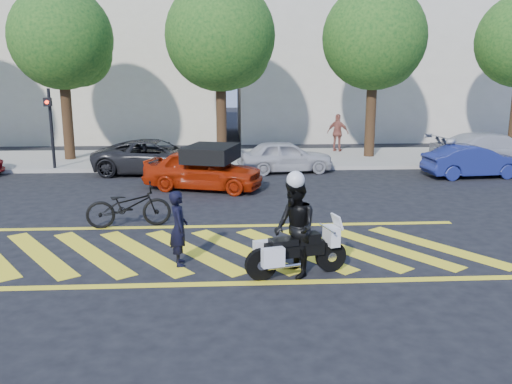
{
  "coord_description": "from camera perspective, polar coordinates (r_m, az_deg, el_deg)",
  "views": [
    {
      "loc": [
        0.13,
        -11.4,
        3.93
      ],
      "look_at": [
        0.86,
        1.19,
        1.05
      ],
      "focal_mm": 38.0,
      "sensor_mm": 36.0,
      "label": 1
    }
  ],
  "objects": [
    {
      "name": "building_right",
      "position": [
        33.62,
        12.41,
        15.26
      ],
      "size": [
        16.0,
        8.0,
        11.0
      ],
      "primitive_type": "cube",
      "color": "beige",
      "rests_on": "ground"
    },
    {
      "name": "parked_mid_left",
      "position": [
        21.02,
        -10.47,
        3.67
      ],
      "size": [
        4.84,
        2.57,
        1.3
      ],
      "primitive_type": "imported",
      "rotation": [
        0.0,
        0.0,
        1.48
      ],
      "color": "black",
      "rests_on": "ground"
    },
    {
      "name": "signal_pole",
      "position": [
        22.24,
        -20.82,
        6.85
      ],
      "size": [
        0.28,
        0.43,
        3.2
      ],
      "color": "black",
      "rests_on": "ground"
    },
    {
      "name": "parked_right",
      "position": [
        21.52,
        21.91,
        3.03
      ],
      "size": [
        3.71,
        1.58,
        1.19
      ],
      "primitive_type": "imported",
      "rotation": [
        0.0,
        0.0,
        1.66
      ],
      "color": "navy",
      "rests_on": "ground"
    },
    {
      "name": "officer_bike",
      "position": [
        11.08,
        -8.14,
        -3.79
      ],
      "size": [
        0.47,
        0.62,
        1.55
      ],
      "primitive_type": "imported",
      "rotation": [
        0.0,
        0.0,
        1.75
      ],
      "color": "black",
      "rests_on": "ground"
    },
    {
      "name": "crosswalk",
      "position": [
        12.06,
        -3.99,
        -6.17
      ],
      "size": [
        12.33,
        4.0,
        0.01
      ],
      "color": "yellow",
      "rests_on": "ground"
    },
    {
      "name": "tree_left",
      "position": [
        24.37,
        -19.46,
        14.67
      ],
      "size": [
        4.2,
        4.2,
        7.26
      ],
      "color": "black",
      "rests_on": "ground"
    },
    {
      "name": "tree_center",
      "position": [
        23.49,
        -3.46,
        15.7
      ],
      "size": [
        4.6,
        4.6,
        7.56
      ],
      "color": "black",
      "rests_on": "ground"
    },
    {
      "name": "building_left",
      "position": [
        33.42,
        -17.97,
        14.1
      ],
      "size": [
        16.0,
        8.0,
        10.0
      ],
      "primitive_type": "cube",
      "color": "beige",
      "rests_on": "ground"
    },
    {
      "name": "officer_moto",
      "position": [
        10.38,
        4.1,
        -3.83
      ],
      "size": [
        0.94,
        1.08,
        1.91
      ],
      "primitive_type": "imported",
      "rotation": [
        0.0,
        0.0,
        -1.3
      ],
      "color": "black",
      "rests_on": "ground"
    },
    {
      "name": "sidewalk",
      "position": [
        23.71,
        -3.61,
        3.49
      ],
      "size": [
        60.0,
        5.0,
        0.15
      ],
      "primitive_type": "cube",
      "color": "#9E998E",
      "rests_on": "ground"
    },
    {
      "name": "red_convertible",
      "position": [
        17.99,
        -5.56,
        2.37
      ],
      "size": [
        4.23,
        2.69,
        1.34
      ],
      "primitive_type": "imported",
      "rotation": [
        0.0,
        0.0,
        1.27
      ],
      "color": "#A22007",
      "rests_on": "ground"
    },
    {
      "name": "bicycle",
      "position": [
        14.03,
        -13.27,
        -1.41
      ],
      "size": [
        2.2,
        1.09,
        1.1
      ],
      "primitive_type": "imported",
      "rotation": [
        0.0,
        0.0,
        1.75
      ],
      "color": "black",
      "rests_on": "ground"
    },
    {
      "name": "police_motorcycle",
      "position": [
        10.51,
        4.15,
        -6.22
      ],
      "size": [
        2.04,
        0.94,
        0.92
      ],
      "rotation": [
        0.0,
        0.0,
        0.27
      ],
      "color": "black",
      "rests_on": "ground"
    },
    {
      "name": "tree_right",
      "position": [
        24.37,
        12.59,
        15.2
      ],
      "size": [
        4.4,
        4.4,
        7.41
      ],
      "color": "black",
      "rests_on": "ground"
    },
    {
      "name": "pedestrian_right",
      "position": [
        25.61,
        8.61,
        6.19
      ],
      "size": [
        1.1,
        0.84,
        1.73
      ],
      "primitive_type": "imported",
      "rotation": [
        0.0,
        0.0,
        2.67
      ],
      "color": "#9D5647",
      "rests_on": "sidewalk"
    },
    {
      "name": "parked_far_right",
      "position": [
        23.32,
        23.71,
        3.92
      ],
      "size": [
        5.31,
        2.73,
        1.47
      ],
      "primitive_type": "imported",
      "rotation": [
        0.0,
        0.0,
        1.71
      ],
      "color": "#A4A6AC",
      "rests_on": "ground"
    },
    {
      "name": "parked_mid_right",
      "position": [
        20.99,
        3.1,
        3.78
      ],
      "size": [
        3.78,
        1.85,
        1.24
      ],
      "primitive_type": "imported",
      "rotation": [
        0.0,
        0.0,
        1.68
      ],
      "color": "#B1B1B6",
      "rests_on": "ground"
    },
    {
      "name": "ground",
      "position": [
        12.06,
        -3.8,
        -6.18
      ],
      "size": [
        90.0,
        90.0,
        0.0
      ],
      "primitive_type": "plane",
      "color": "black",
      "rests_on": "ground"
    }
  ]
}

